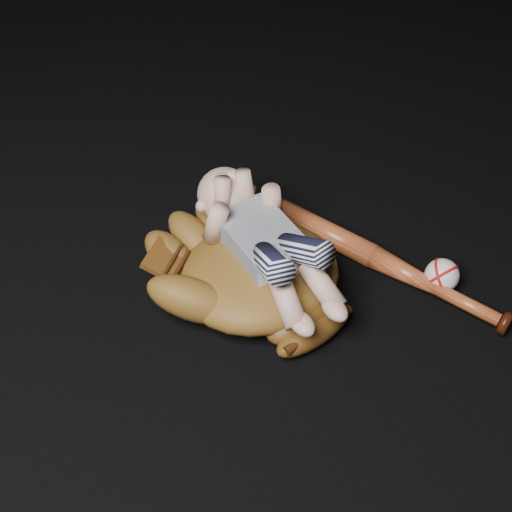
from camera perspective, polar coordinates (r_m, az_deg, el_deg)
The scene contains 4 objects.
baseball_glove at distance 1.29m, azimuth 0.25°, elevation -0.98°, with size 0.37×0.43×0.13m, color brown, non-canonical shape.
newborn_baby at distance 1.25m, azimuth 1.15°, elevation 1.15°, with size 0.18×0.40×0.16m, color #D59F89, non-canonical shape.
baseball_bat at distance 1.38m, azimuth 10.36°, elevation -0.56°, with size 0.05×0.51×0.05m, color #9E411E, non-canonical shape.
baseball at distance 1.37m, azimuth 14.66°, elevation -1.52°, with size 0.06×0.06×0.06m, color white.
Camera 1 is at (-0.42, -0.63, 0.96)m, focal length 50.00 mm.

